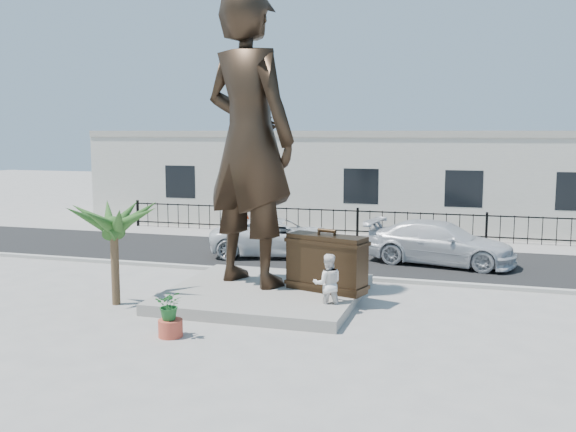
# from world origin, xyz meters

# --- Properties ---
(ground) EXTENTS (100.00, 100.00, 0.00)m
(ground) POSITION_xyz_m (0.00, 0.00, 0.00)
(ground) COLOR #9E9991
(ground) RESTS_ON ground
(street) EXTENTS (40.00, 7.00, 0.01)m
(street) POSITION_xyz_m (0.00, 8.00, 0.01)
(street) COLOR black
(street) RESTS_ON ground
(curb) EXTENTS (40.00, 0.25, 0.12)m
(curb) POSITION_xyz_m (0.00, 4.50, 0.06)
(curb) COLOR #A5A399
(curb) RESTS_ON ground
(far_sidewalk) EXTENTS (40.00, 2.50, 0.02)m
(far_sidewalk) POSITION_xyz_m (0.00, 12.00, 0.01)
(far_sidewalk) COLOR #9E9991
(far_sidewalk) RESTS_ON ground
(plinth) EXTENTS (5.20, 5.20, 0.30)m
(plinth) POSITION_xyz_m (-0.50, 1.50, 0.15)
(plinth) COLOR gray
(plinth) RESTS_ON ground
(fence) EXTENTS (22.00, 0.10, 1.20)m
(fence) POSITION_xyz_m (0.00, 12.80, 0.60)
(fence) COLOR black
(fence) RESTS_ON ground
(building) EXTENTS (28.00, 7.00, 4.40)m
(building) POSITION_xyz_m (0.00, 17.00, 2.20)
(building) COLOR silver
(building) RESTS_ON ground
(statue) EXTENTS (3.54, 2.97, 8.27)m
(statue) POSITION_xyz_m (-1.15, 1.98, 4.44)
(statue) COLOR black
(statue) RESTS_ON plinth
(suitcase) EXTENTS (2.32, 1.32, 1.56)m
(suitcase) POSITION_xyz_m (1.20, 1.70, 1.08)
(suitcase) COLOR black
(suitcase) RESTS_ON plinth
(tourist) EXTENTS (0.92, 0.82, 1.57)m
(tourist) POSITION_xyz_m (1.51, 0.51, 0.79)
(tourist) COLOR white
(tourist) RESTS_ON ground
(car_white) EXTENTS (5.49, 3.43, 1.42)m
(car_white) POSITION_xyz_m (-2.03, 7.56, 0.72)
(car_white) COLOR silver
(car_white) RESTS_ON street
(car_silver) EXTENTS (5.47, 2.93, 1.51)m
(car_silver) POSITION_xyz_m (3.90, 7.73, 0.76)
(car_silver) COLOR silver
(car_silver) RESTS_ON street
(worker) EXTENTS (1.09, 0.75, 1.55)m
(worker) POSITION_xyz_m (-5.37, 12.18, 0.79)
(worker) COLOR #F6370C
(worker) RESTS_ON far_sidewalk
(palm_tree) EXTENTS (1.80, 1.80, 3.20)m
(palm_tree) POSITION_xyz_m (-4.21, -0.25, 0.00)
(palm_tree) COLOR #264D1C
(palm_tree) RESTS_ON ground
(planter) EXTENTS (0.56, 0.56, 0.40)m
(planter) POSITION_xyz_m (-1.51, -2.34, 0.20)
(planter) COLOR #BE4632
(planter) RESTS_ON ground
(shrub) EXTENTS (0.77, 0.71, 0.69)m
(shrub) POSITION_xyz_m (-1.51, -2.34, 0.75)
(shrub) COLOR #1E5D25
(shrub) RESTS_ON planter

